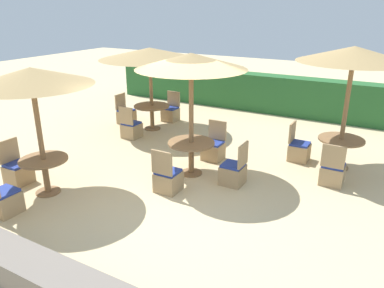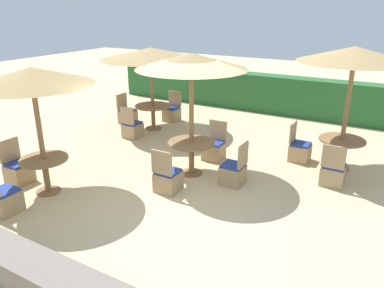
# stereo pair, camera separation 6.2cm
# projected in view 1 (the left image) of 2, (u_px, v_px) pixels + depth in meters

# --- Properties ---
(ground_plane) EXTENTS (40.00, 40.00, 0.00)m
(ground_plane) POSITION_uv_depth(u_px,v_px,m) (177.00, 196.00, 7.38)
(ground_plane) COLOR #D1BA8C
(hedge_row) EXTENTS (13.00, 0.70, 1.28)m
(hedge_row) POSITION_uv_depth(u_px,v_px,m) (283.00, 95.00, 12.77)
(hedge_row) COLOR #28602D
(hedge_row) RESTS_ON ground_plane
(stone_border) EXTENTS (10.00, 0.56, 0.40)m
(stone_border) POSITION_uv_depth(u_px,v_px,m) (52.00, 281.00, 4.81)
(stone_border) COLOR slate
(stone_border) RESTS_ON ground_plane
(parasol_back_right) EXTENTS (2.36, 2.36, 2.74)m
(parasol_back_right) POSITION_uv_depth(u_px,v_px,m) (354.00, 55.00, 7.76)
(parasol_back_right) COLOR olive
(parasol_back_right) RESTS_ON ground_plane
(round_table_back_right) EXTENTS (1.01, 1.01, 0.71)m
(round_table_back_right) POSITION_uv_depth(u_px,v_px,m) (340.00, 145.00, 8.47)
(round_table_back_right) COLOR olive
(round_table_back_right) RESTS_ON ground_plane
(patio_chair_back_right_south) EXTENTS (0.46, 0.46, 0.93)m
(patio_chair_back_right_south) POSITION_uv_depth(u_px,v_px,m) (332.00, 173.00, 7.78)
(patio_chair_back_right_south) COLOR tan
(patio_chair_back_right_south) RESTS_ON ground_plane
(patio_chair_back_right_west) EXTENTS (0.46, 0.46, 0.93)m
(patio_chair_back_right_west) POSITION_uv_depth(u_px,v_px,m) (299.00, 150.00, 9.00)
(patio_chair_back_right_west) COLOR tan
(patio_chair_back_right_west) RESTS_ON ground_plane
(parasol_center) EXTENTS (2.30, 2.30, 2.64)m
(parasol_center) POSITION_uv_depth(u_px,v_px,m) (191.00, 62.00, 7.50)
(parasol_center) COLOR olive
(parasol_center) RESTS_ON ground_plane
(round_table_center) EXTENTS (1.02, 1.02, 0.75)m
(round_table_center) POSITION_uv_depth(u_px,v_px,m) (191.00, 149.00, 8.16)
(round_table_center) COLOR olive
(round_table_center) RESTS_ON ground_plane
(patio_chair_center_north) EXTENTS (0.46, 0.46, 0.93)m
(patio_chair_center_north) POSITION_uv_depth(u_px,v_px,m) (214.00, 149.00, 9.05)
(patio_chair_center_north) COLOR tan
(patio_chair_center_north) RESTS_ON ground_plane
(patio_chair_center_east) EXTENTS (0.46, 0.46, 0.93)m
(patio_chair_center_east) POSITION_uv_depth(u_px,v_px,m) (233.00, 172.00, 7.79)
(patio_chair_center_east) COLOR tan
(patio_chair_center_east) RESTS_ON ground_plane
(patio_chair_center_south) EXTENTS (0.46, 0.46, 0.93)m
(patio_chair_center_south) POSITION_uv_depth(u_px,v_px,m) (168.00, 179.00, 7.49)
(patio_chair_center_south) COLOR tan
(patio_chair_center_south) RESTS_ON ground_plane
(parasol_back_left) EXTENTS (2.89, 2.89, 2.41)m
(parasol_back_left) POSITION_uv_depth(u_px,v_px,m) (150.00, 54.00, 10.59)
(parasol_back_left) COLOR olive
(parasol_back_left) RESTS_ON ground_plane
(round_table_back_left) EXTENTS (1.06, 1.06, 0.73)m
(round_table_back_left) POSITION_uv_depth(u_px,v_px,m) (152.00, 110.00, 11.17)
(round_table_back_left) COLOR olive
(round_table_back_left) RESTS_ON ground_plane
(patio_chair_back_left_west) EXTENTS (0.46, 0.46, 0.93)m
(patio_chair_back_left_west) POSITION_uv_depth(u_px,v_px,m) (126.00, 115.00, 11.81)
(patio_chair_back_left_west) COLOR tan
(patio_chair_back_left_west) RESTS_ON ground_plane
(patio_chair_back_left_north) EXTENTS (0.46, 0.46, 0.93)m
(patio_chair_back_left_north) POSITION_uv_depth(u_px,v_px,m) (171.00, 113.00, 12.08)
(patio_chair_back_left_north) COLOR tan
(patio_chair_back_left_north) RESTS_ON ground_plane
(patio_chair_back_left_south) EXTENTS (0.46, 0.46, 0.93)m
(patio_chair_back_left_south) POSITION_uv_depth(u_px,v_px,m) (131.00, 129.00, 10.53)
(patio_chair_back_left_south) COLOR tan
(patio_chair_back_left_south) RESTS_ON ground_plane
(parasol_front_left) EXTENTS (2.23, 2.23, 2.50)m
(parasol_front_left) POSITION_uv_depth(u_px,v_px,m) (31.00, 77.00, 6.71)
(parasol_front_left) COLOR olive
(parasol_front_left) RESTS_ON ground_plane
(round_table_front_left) EXTENTS (0.93, 0.93, 0.73)m
(round_table_front_left) POSITION_uv_depth(u_px,v_px,m) (45.00, 168.00, 7.33)
(round_table_front_left) COLOR olive
(round_table_front_left) RESTS_ON ground_plane
(patio_chair_front_left_south) EXTENTS (0.46, 0.46, 0.93)m
(patio_chair_front_left_south) POSITION_uv_depth(u_px,v_px,m) (4.00, 200.00, 6.68)
(patio_chair_front_left_south) COLOR tan
(patio_chair_front_left_south) RESTS_ON ground_plane
(patio_chair_front_left_west) EXTENTS (0.46, 0.46, 0.93)m
(patio_chair_front_left_west) POSITION_uv_depth(u_px,v_px,m) (18.00, 171.00, 7.84)
(patio_chair_front_left_west) COLOR tan
(patio_chair_front_left_west) RESTS_ON ground_plane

